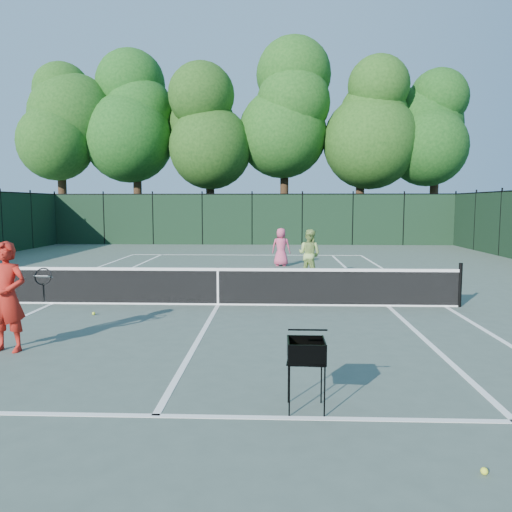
{
  "coord_description": "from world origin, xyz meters",
  "views": [
    {
      "loc": [
        1.38,
        -11.92,
        2.46
      ],
      "look_at": [
        0.89,
        1.0,
        1.1
      ],
      "focal_mm": 35.0,
      "sensor_mm": 36.0,
      "label": 1
    }
  ],
  "objects_px": {
    "loose_ball_near_cart": "(484,471)",
    "player_pink": "(281,247)",
    "ball_hopper": "(306,351)",
    "loose_ball_midcourt": "(94,313)",
    "player_green": "(309,254)",
    "coach": "(7,297)"
  },
  "relations": [
    {
      "from": "loose_ball_near_cart",
      "to": "player_pink",
      "type": "bearing_deg",
      "value": 96.26
    },
    {
      "from": "ball_hopper",
      "to": "loose_ball_midcourt",
      "type": "bearing_deg",
      "value": 136.5
    },
    {
      "from": "player_pink",
      "to": "loose_ball_midcourt",
      "type": "relative_size",
      "value": 22.2
    },
    {
      "from": "player_pink",
      "to": "ball_hopper",
      "type": "distance_m",
      "value": 13.88
    },
    {
      "from": "player_green",
      "to": "loose_ball_near_cart",
      "type": "bearing_deg",
      "value": 126.37
    },
    {
      "from": "loose_ball_midcourt",
      "to": "player_green",
      "type": "bearing_deg",
      "value": 47.57
    },
    {
      "from": "loose_ball_near_cart",
      "to": "loose_ball_midcourt",
      "type": "bearing_deg",
      "value": 133.14
    },
    {
      "from": "loose_ball_midcourt",
      "to": "loose_ball_near_cart",
      "type": "bearing_deg",
      "value": -46.86
    },
    {
      "from": "player_green",
      "to": "ball_hopper",
      "type": "bearing_deg",
      "value": 118.54
    },
    {
      "from": "player_green",
      "to": "loose_ball_near_cart",
      "type": "relative_size",
      "value": 23.89
    },
    {
      "from": "coach",
      "to": "ball_hopper",
      "type": "xyz_separation_m",
      "value": [
        4.82,
        -2.21,
        -0.21
      ]
    },
    {
      "from": "coach",
      "to": "loose_ball_midcourt",
      "type": "distance_m",
      "value": 2.9
    },
    {
      "from": "loose_ball_near_cart",
      "to": "loose_ball_midcourt",
      "type": "distance_m",
      "value": 8.68
    },
    {
      "from": "ball_hopper",
      "to": "loose_ball_midcourt",
      "type": "distance_m",
      "value": 6.65
    },
    {
      "from": "player_green",
      "to": "loose_ball_midcourt",
      "type": "distance_m",
      "value": 7.67
    },
    {
      "from": "ball_hopper",
      "to": "loose_ball_near_cart",
      "type": "distance_m",
      "value": 2.18
    },
    {
      "from": "coach",
      "to": "player_pink",
      "type": "bearing_deg",
      "value": 73.32
    },
    {
      "from": "player_green",
      "to": "loose_ball_midcourt",
      "type": "height_order",
      "value": "player_green"
    },
    {
      "from": "coach",
      "to": "loose_ball_near_cart",
      "type": "xyz_separation_m",
      "value": [
        6.36,
        -3.6,
        -0.89
      ]
    },
    {
      "from": "player_pink",
      "to": "ball_hopper",
      "type": "xyz_separation_m",
      "value": [
        0.14,
        -13.88,
        -0.04
      ]
    },
    {
      "from": "ball_hopper",
      "to": "loose_ball_near_cart",
      "type": "bearing_deg",
      "value": -37.23
    },
    {
      "from": "player_green",
      "to": "ball_hopper",
      "type": "relative_size",
      "value": 1.9
    }
  ]
}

